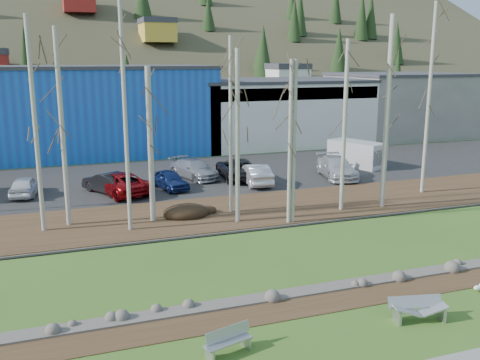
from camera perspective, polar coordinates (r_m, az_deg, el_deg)
name	(u,v)px	position (r m, az deg, el deg)	size (l,w,h in m)	color
ground	(399,319)	(20.18, 16.59, -14.05)	(200.00, 200.00, 0.00)	#39581D
dirt_strip	(366,295)	(21.72, 13.28, -11.81)	(80.00, 1.80, 0.03)	#382616
near_bank_rocks	(352,285)	(22.49, 11.88, -10.90)	(80.00, 0.80, 0.50)	#47423D
river	(307,251)	(25.79, 7.11, -7.56)	(80.00, 8.00, 0.90)	black
far_bank_rocks	(273,226)	(29.30, 3.51, -4.97)	(80.00, 0.80, 0.46)	#47423D
far_bank	(252,210)	(32.12, 1.26, -3.20)	(80.00, 7.00, 0.15)	#382616
parking_lot	(204,175)	(41.80, -3.88, 0.54)	(80.00, 14.00, 0.14)	black
building_blue	(104,109)	(53.77, -14.32, 7.33)	(20.40, 12.24, 8.30)	#1942AE
building_white	(275,111)	(58.34, 3.73, 7.36)	(18.36, 12.24, 6.80)	silver
building_grey	(399,104)	(66.31, 16.65, 7.72)	(14.28, 12.24, 7.30)	#65625E
hillside	(108,8)	(99.31, -13.86, 17.42)	(160.00, 72.00, 35.00)	#2D2B1C
bench_intact	(228,341)	(17.29, -1.29, -16.78)	(1.68, 0.89, 0.81)	#A4A6A9
bench_damaged	(418,309)	(20.12, 18.47, -12.91)	(2.01, 1.02, 0.86)	#A4A6A9
seagull	(478,288)	(23.34, 24.03, -10.43)	(0.43, 0.20, 0.31)	gold
dirt_mound	(186,212)	(30.71, -5.79, -3.37)	(2.65, 1.87, 0.52)	black
birch_0	(62,129)	(29.47, -18.44, 5.17)	(0.25, 0.25, 10.40)	beige
birch_1	(35,127)	(28.88, -21.00, 5.35)	(0.22, 0.22, 10.92)	beige
birch_2	(150,146)	(29.27, -9.53, 3.64)	(0.30, 0.30, 8.42)	beige
birch_3	(125,119)	(27.66, -12.14, 6.40)	(0.21, 0.21, 11.66)	beige
birch_4	(237,138)	(28.64, -0.27, 4.54)	(0.25, 0.25, 9.33)	beige
birch_5	(231,127)	(30.49, -1.00, 5.72)	(0.20, 0.20, 10.04)	beige
birch_6	(294,143)	(28.73, 5.80, 3.94)	(0.20, 0.20, 8.78)	beige
birch_7	(387,114)	(32.73, 15.42, 6.83)	(0.31, 0.31, 11.26)	beige
birch_8	(344,127)	(31.52, 11.08, 5.57)	(0.24, 0.24, 9.88)	beige
birch_9	(429,100)	(37.18, 19.50, 8.03)	(0.24, 0.24, 12.31)	beige
birch_10	(290,143)	(28.63, 5.36, 3.92)	(0.20, 0.20, 8.78)	beige
car_0	(25,186)	(37.73, -21.94, -0.59)	(1.54, 3.83, 1.31)	silver
car_1	(108,183)	(36.76, -13.89, -0.28)	(1.49, 4.28, 1.41)	black
car_2	(120,183)	(36.33, -12.70, -0.32)	(2.43, 5.28, 1.47)	maroon
car_3	(194,169)	(40.28, -4.92, 1.18)	(1.97, 4.84, 1.41)	#95969C
car_4	(170,180)	(37.16, -7.52, 0.03)	(1.51, 3.76, 1.28)	navy
car_5	(255,174)	(38.24, 1.62, 0.65)	(1.56, 4.47, 1.47)	#B9B9BC
car_6	(238,168)	(40.12, -0.26, 1.26)	(2.52, 5.46, 1.52)	black
car_7	(337,167)	(41.06, 10.26, 1.35)	(2.17, 5.35, 1.55)	silver
van_white	(358,154)	(45.59, 12.52, 2.71)	(3.52, 5.13, 2.07)	silver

